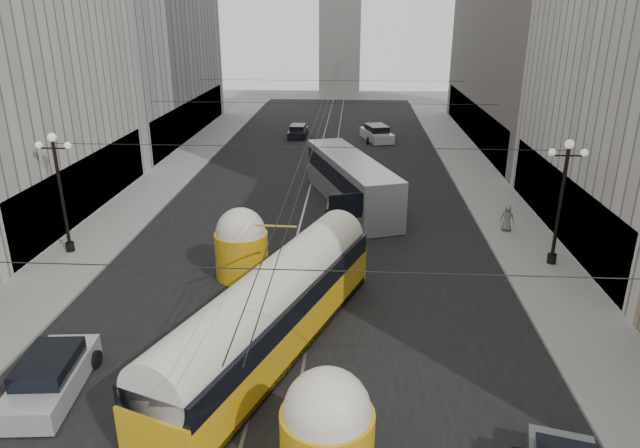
# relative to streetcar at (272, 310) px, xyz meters

# --- Properties ---
(road) EXTENTS (20.00, 85.00, 0.02)m
(road) POSITION_rel_streetcar_xyz_m (0.50, 23.01, -1.73)
(road) COLOR black
(road) RESTS_ON ground
(sidewalk_left) EXTENTS (4.00, 72.00, 0.15)m
(sidewalk_left) POSITION_rel_streetcar_xyz_m (-11.50, 26.51, -1.66)
(sidewalk_left) COLOR gray
(sidewalk_left) RESTS_ON ground
(sidewalk_right) EXTENTS (4.00, 72.00, 0.15)m
(sidewalk_right) POSITION_rel_streetcar_xyz_m (12.50, 26.51, -1.66)
(sidewalk_right) COLOR gray
(sidewalk_right) RESTS_ON ground
(rail_left) EXTENTS (0.12, 85.00, 0.04)m
(rail_left) POSITION_rel_streetcar_xyz_m (-0.25, 23.01, -1.73)
(rail_left) COLOR gray
(rail_left) RESTS_ON ground
(rail_right) EXTENTS (0.12, 85.00, 0.04)m
(rail_right) POSITION_rel_streetcar_xyz_m (1.25, 23.01, -1.73)
(rail_right) COLOR gray
(rail_right) RESTS_ON ground
(lamppost_left_mid) EXTENTS (1.86, 0.44, 6.37)m
(lamppost_left_mid) POSITION_rel_streetcar_xyz_m (-12.10, 8.51, 2.01)
(lamppost_left_mid) COLOR black
(lamppost_left_mid) RESTS_ON sidewalk_left
(lamppost_right_mid) EXTENTS (1.86, 0.44, 6.37)m
(lamppost_right_mid) POSITION_rel_streetcar_xyz_m (13.10, 8.51, 2.01)
(lamppost_right_mid) COLOR black
(lamppost_right_mid) RESTS_ON sidewalk_right
(catenary) EXTENTS (25.00, 72.00, 0.23)m
(catenary) POSITION_rel_streetcar_xyz_m (0.62, 22.00, 4.15)
(catenary) COLOR black
(catenary) RESTS_ON ground
(streetcar) EXTENTS (7.33, 15.27, 3.54)m
(streetcar) POSITION_rel_streetcar_xyz_m (0.00, 0.00, 0.00)
(streetcar) COLOR gold
(streetcar) RESTS_ON ground
(city_bus) EXTENTS (6.56, 12.96, 3.17)m
(city_bus) POSITION_rel_streetcar_xyz_m (2.75, 17.70, 0.01)
(city_bus) COLOR #AFB3B5
(city_bus) RESTS_ON ground
(sedan_silver) EXTENTS (2.30, 4.70, 1.44)m
(sedan_silver) POSITION_rel_streetcar_xyz_m (-7.13, -3.07, -1.08)
(sedan_silver) COLOR silver
(sedan_silver) RESTS_ON ground
(sedan_white_far) EXTENTS (3.35, 5.34, 1.57)m
(sedan_white_far) POSITION_rel_streetcar_xyz_m (5.14, 37.86, -1.02)
(sedan_white_far) COLOR silver
(sedan_white_far) RESTS_ON ground
(sedan_dark_far) EXTENTS (1.80, 4.05, 1.26)m
(sedan_dark_far) POSITION_rel_streetcar_xyz_m (-2.86, 39.13, -1.16)
(sedan_dark_far) COLOR black
(sedan_dark_far) RESTS_ON ground
(pedestrian_sidewalk_right) EXTENTS (0.87, 0.67, 1.56)m
(pedestrian_sidewalk_right) POSITION_rel_streetcar_xyz_m (11.91, 13.03, -0.80)
(pedestrian_sidewalk_right) COLOR slate
(pedestrian_sidewalk_right) RESTS_ON sidewalk_right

